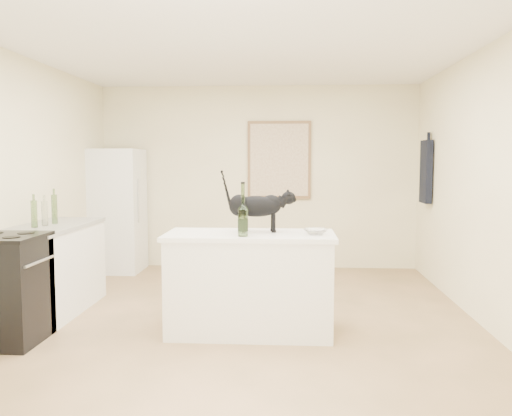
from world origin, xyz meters
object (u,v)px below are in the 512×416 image
object	(u,v)px
glass_bowl	(316,232)
stove	(5,290)
fridge	(117,210)
black_cat	(256,209)
wine_bottle	(243,212)

from	to	relation	value
glass_bowl	stove	bearing A→B (deg)	-172.76
fridge	black_cat	xyz separation A→B (m)	(2.10, -2.47, 0.26)
fridge	black_cat	bearing A→B (deg)	-49.69
stove	glass_bowl	bearing A→B (deg)	7.24
black_cat	glass_bowl	bearing A→B (deg)	-24.19
fridge	black_cat	size ratio (longest dim) A/B	2.87
stove	fridge	xyz separation A→B (m)	(0.00, 2.95, 0.40)
black_cat	stove	bearing A→B (deg)	-176.03
wine_bottle	stove	bearing A→B (deg)	-174.26
stove	wine_bottle	size ratio (longest dim) A/B	2.20
black_cat	glass_bowl	xyz separation A→B (m)	(0.53, -0.15, -0.18)
stove	fridge	size ratio (longest dim) A/B	0.53
black_cat	glass_bowl	distance (m)	0.58
stove	black_cat	xyz separation A→B (m)	(2.10, 0.48, 0.66)
fridge	glass_bowl	bearing A→B (deg)	-44.88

